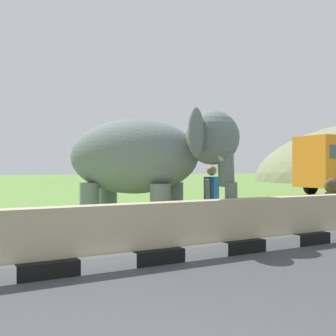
% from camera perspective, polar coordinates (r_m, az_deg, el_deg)
% --- Properties ---
extents(striped_curb, '(16.20, 0.20, 0.24)m').
position_cam_1_polar(striped_curb, '(6.25, -20.37, -13.64)').
color(striped_curb, white).
rests_on(striped_curb, ground_plane).
extents(barrier_parapet, '(28.00, 0.36, 1.00)m').
position_cam_1_polar(barrier_parapet, '(7.19, -1.70, -8.77)').
color(barrier_parapet, tan).
rests_on(barrier_parapet, ground_plane).
extents(elephant, '(3.77, 3.89, 2.83)m').
position_cam_1_polar(elephant, '(9.30, -2.90, 1.40)').
color(elephant, slate).
rests_on(elephant, ground_plane).
extents(person_handler, '(0.59, 0.46, 1.66)m').
position_cam_1_polar(person_handler, '(9.65, 6.05, -4.01)').
color(person_handler, navy).
rests_on(person_handler, ground_plane).
extents(cow_mid, '(1.83, 1.35, 1.23)m').
position_cam_1_polar(cow_mid, '(17.88, 21.78, -2.38)').
color(cow_mid, '#473323').
rests_on(cow_mid, ground_plane).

